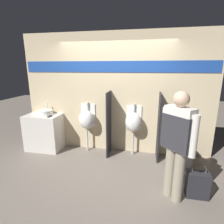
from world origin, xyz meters
name	(u,v)px	position (x,y,z in m)	size (l,w,h in m)	color
ground_plane	(111,162)	(0.00, 0.00, 0.00)	(16.00, 16.00, 0.00)	#70665B
display_wall	(116,94)	(0.00, 0.60, 1.36)	(4.31, 0.07, 2.70)	beige
sink_counter	(44,132)	(-1.70, 0.31, 0.43)	(0.82, 0.52, 0.86)	silver
sink_basin	(45,112)	(-1.65, 0.36, 0.92)	(0.33, 0.33, 0.25)	white
cell_phone	(50,116)	(-1.45, 0.21, 0.87)	(0.07, 0.14, 0.01)	black
divider_near_counter	(109,124)	(-0.11, 0.35, 0.72)	(0.03, 0.45, 1.45)	black
divider_mid	(159,127)	(0.97, 0.35, 0.72)	(0.03, 0.45, 1.45)	black
urinal_near_counter	(87,119)	(-0.65, 0.43, 0.78)	(0.36, 0.30, 1.17)	silver
urinal_far	(133,122)	(0.43, 0.43, 0.78)	(0.36, 0.30, 1.17)	silver
toilet	(184,147)	(1.52, 0.29, 0.34)	(0.38, 0.54, 0.96)	white
person_in_vest	(177,139)	(1.14, -0.84, 0.95)	(0.45, 0.46, 1.64)	gray
shopping_bag	(197,184)	(1.51, -0.76, 0.21)	(0.33, 0.18, 0.55)	#232328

